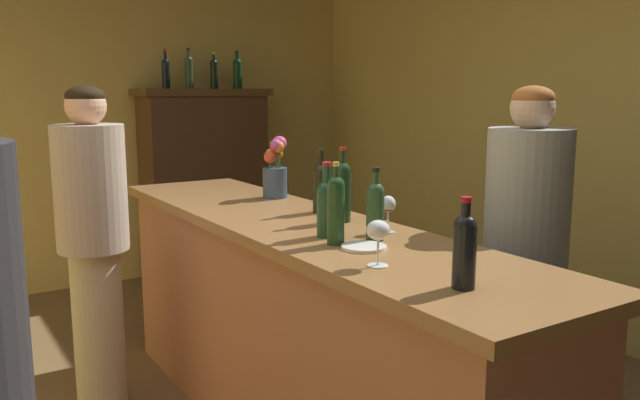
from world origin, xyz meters
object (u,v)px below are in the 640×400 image
object	(u,v)px
display_bottle_left	(166,72)
display_cabinet	(205,180)
bar_counter	(299,332)
wine_bottle_riesling	(336,207)
display_bottle_midleft	(189,71)
display_bottle_center	(214,73)
wine_bottle_syrah	(375,208)
wine_glass_front	(388,206)
wine_bottle_chardonnay	(327,205)
wine_glass_mid	(378,232)
wine_bottle_rose	(321,186)
patron_by_cabinet	(93,236)
wine_bottle_merlot	(465,247)
display_bottle_midright	(237,72)
bartender	(524,261)
wine_bottle_pinot	(342,189)
cheese_plate	(364,247)
flower_arrangement	(275,169)

from	to	relation	value
display_bottle_left	display_cabinet	bearing A→B (deg)	-0.00
bar_counter	wine_bottle_riesling	size ratio (longest dim) A/B	9.32
display_bottle_midleft	display_bottle_center	bearing A→B (deg)	0.00
bar_counter	wine_bottle_syrah	bearing A→B (deg)	-83.40
wine_glass_front	display_bottle_left	distance (m)	3.24
wine_bottle_syrah	display_bottle_midleft	distance (m)	3.36
wine_bottle_riesling	wine_bottle_chardonnay	xyz separation A→B (m)	(0.04, 0.13, -0.01)
wine_bottle_syrah	wine_glass_mid	world-z (taller)	wine_bottle_syrah
wine_bottle_syrah	display_bottle_left	world-z (taller)	display_bottle_left
display_bottle_midleft	wine_bottle_rose	bearing A→B (deg)	-98.51
display_bottle_midleft	patron_by_cabinet	size ratio (longest dim) A/B	0.20
wine_bottle_merlot	display_bottle_midleft	xyz separation A→B (m)	(0.69, 3.89, 0.61)
display_bottle_midright	wine_bottle_rose	bearing A→B (deg)	-107.53
patron_by_cabinet	bartender	size ratio (longest dim) A/B	1.00
wine_bottle_merlot	display_bottle_center	xyz separation A→B (m)	(0.91, 3.89, 0.60)
wine_bottle_merlot	wine_bottle_pinot	world-z (taller)	wine_bottle_pinot
wine_bottle_pinot	cheese_plate	bearing A→B (deg)	-115.22
display_cabinet	wine_bottle_syrah	bearing A→B (deg)	-101.26
display_cabinet	bartender	world-z (taller)	bartender
wine_bottle_rose	wine_glass_mid	bearing A→B (deg)	-111.52
wine_bottle_chardonnay	wine_bottle_pinot	bearing A→B (deg)	44.04
flower_arrangement	display_cabinet	bearing A→B (deg)	77.30
patron_by_cabinet	wine_bottle_merlot	bearing A→B (deg)	-14.85
wine_bottle_rose	patron_by_cabinet	bearing A→B (deg)	142.05
wine_glass_mid	display_bottle_midleft	world-z (taller)	display_bottle_midleft
wine_bottle_pinot	bartender	size ratio (longest dim) A/B	0.20
wine_glass_front	display_bottle_midleft	size ratio (longest dim) A/B	0.46
cheese_plate	wine_bottle_syrah	bearing A→B (deg)	36.09
display_bottle_midleft	wine_bottle_pinot	bearing A→B (deg)	-98.60
display_cabinet	display_bottle_left	bearing A→B (deg)	180.00
wine_bottle_riesling	display_bottle_midleft	bearing A→B (deg)	77.77
wine_bottle_pinot	display_bottle_left	distance (m)	2.96
bar_counter	display_cabinet	distance (m)	2.88
patron_by_cabinet	wine_bottle_rose	bearing A→B (deg)	19.91
wine_bottle_syrah	display_bottle_center	size ratio (longest dim) A/B	0.93
bar_counter	wine_glass_mid	distance (m)	1.02
bar_counter	wine_bottle_chardonnay	bearing A→B (deg)	-101.09
wine_bottle_merlot	display_bottle_left	xyz separation A→B (m)	(0.49, 3.89, 0.59)
wine_glass_mid	display_bottle_center	distance (m)	3.74
display_cabinet	flower_arrangement	distance (m)	2.25
display_bottle_center	display_cabinet	bearing A→B (deg)	180.00
bar_counter	wine_glass_mid	world-z (taller)	wine_glass_mid
display_bottle_midleft	display_bottle_midright	xyz separation A→B (m)	(0.44, 0.00, -0.00)
flower_arrangement	display_bottle_center	bearing A→B (deg)	74.53
wine_bottle_syrah	bartender	distance (m)	0.76
wine_glass_front	flower_arrangement	size ratio (longest dim) A/B	0.46
display_bottle_left	wine_bottle_merlot	bearing A→B (deg)	-97.20
cheese_plate	display_bottle_midleft	world-z (taller)	display_bottle_midleft
wine_glass_front	patron_by_cabinet	xyz separation A→B (m)	(-0.88, 1.21, -0.25)
wine_bottle_syrah	display_bottle_midright	distance (m)	3.46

